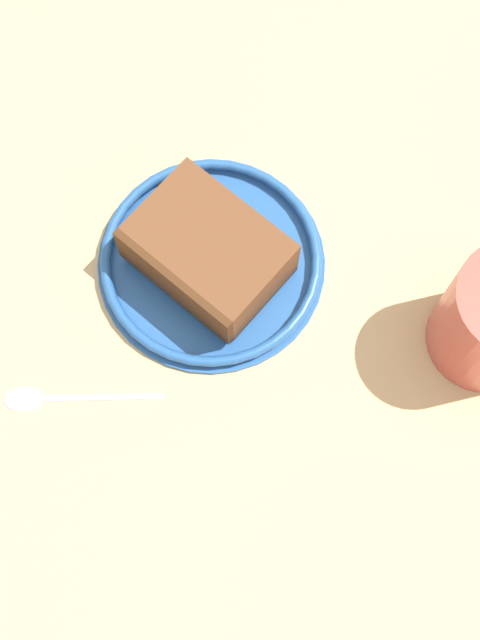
# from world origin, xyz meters

# --- Properties ---
(ground_plane) EXTENTS (1.14, 1.14, 0.04)m
(ground_plane) POSITION_xyz_m (0.00, 0.00, -0.02)
(ground_plane) COLOR tan
(small_plate) EXTENTS (0.18, 0.18, 0.02)m
(small_plate) POSITION_xyz_m (-0.02, -0.03, 0.01)
(small_plate) COLOR #26599E
(small_plate) RESTS_ON ground_plane
(cake_slice) EXTENTS (0.13, 0.14, 0.05)m
(cake_slice) POSITION_xyz_m (-0.02, -0.03, 0.03)
(cake_slice) COLOR #472814
(cake_slice) RESTS_ON small_plate
(teaspoon) EXTENTS (0.04, 0.12, 0.01)m
(teaspoon) POSITION_xyz_m (0.10, -0.13, 0.00)
(teaspoon) COLOR silver
(teaspoon) RESTS_ON ground_plane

